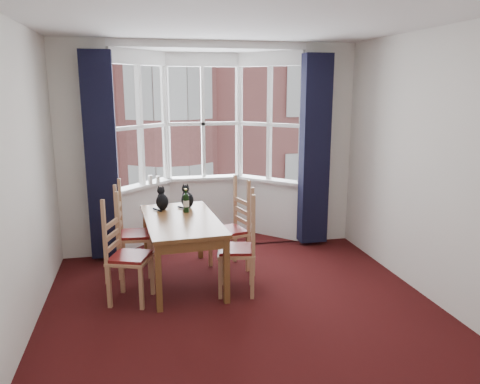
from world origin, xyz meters
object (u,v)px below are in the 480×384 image
object	(u,v)px
chair_left_near	(122,258)
chair_left_far	(128,236)
candle_short	(158,180)
dining_table	(181,226)
wine_bottle	(186,202)
chair_right_far	(235,231)
cat_left	(162,200)
chair_right_near	(245,251)
cat_right	(187,199)
candle_tall	(150,180)

from	to	relation	value
chair_left_near	chair_left_far	distance (m)	0.74
candle_short	dining_table	bearing A→B (deg)	-82.89
chair_left_near	wine_bottle	distance (m)	1.07
dining_table	chair_left_near	distance (m)	0.79
chair_right_far	wine_bottle	xyz separation A→B (m)	(-0.60, -0.01, 0.41)
cat_left	candle_short	xyz separation A→B (m)	(-0.00, 1.04, 0.06)
wine_bottle	candle_short	distance (m)	1.26
dining_table	chair_right_near	world-z (taller)	chair_right_near
chair_left_far	chair_right_far	world-z (taller)	same
chair_right_near	cat_right	xyz separation A→B (m)	(-0.52, 0.93, 0.39)
chair_left_near	wine_bottle	world-z (taller)	wine_bottle
cat_right	wine_bottle	bearing A→B (deg)	-99.49
cat_right	chair_left_near	bearing A→B (deg)	-132.22
chair_right_near	candle_tall	world-z (taller)	candle_tall
chair_right_near	chair_right_far	distance (m)	0.72
chair_left_near	cat_left	size ratio (longest dim) A/B	3.15
cat_right	wine_bottle	world-z (taller)	cat_right
dining_table	cat_right	world-z (taller)	cat_right
cat_right	candle_short	distance (m)	1.05
chair_right_near	wine_bottle	distance (m)	0.99
wine_bottle	candle_short	xyz separation A→B (m)	(-0.27, 1.23, 0.04)
chair_right_far	cat_left	xyz separation A→B (m)	(-0.87, 0.18, 0.39)
chair_left_far	candle_tall	size ratio (longest dim) A/B	7.33
chair_right_far	chair_right_near	bearing A→B (deg)	-93.69
chair_left_far	chair_right_far	bearing A→B (deg)	-3.63
chair_left_near	chair_left_far	xyz separation A→B (m)	(0.05, 0.74, 0.00)
chair_left_near	candle_tall	bearing A→B (deg)	78.70
chair_left_near	cat_right	size ratio (longest dim) A/B	3.11
wine_bottle	candle_tall	xyz separation A→B (m)	(-0.38, 1.20, 0.05)
chair_left_far	cat_right	xyz separation A→B (m)	(0.74, 0.12, 0.39)
dining_table	candle_tall	bearing A→B (deg)	101.39
chair_left_near	wine_bottle	xyz separation A→B (m)	(0.75, 0.65, 0.41)
cat_right	wine_bottle	xyz separation A→B (m)	(-0.04, -0.22, 0.01)
chair_left_near	cat_right	distance (m)	1.23
chair_left_near	candle_short	xyz separation A→B (m)	(0.48, 1.87, 0.45)
chair_right_near	cat_left	xyz separation A→B (m)	(-0.82, 0.90, 0.39)
candle_tall	candle_short	world-z (taller)	candle_tall
chair_right_far	wine_bottle	world-z (taller)	wine_bottle
chair_left_near	chair_right_near	xyz separation A→B (m)	(1.30, -0.06, 0.00)
candle_tall	candle_short	xyz separation A→B (m)	(0.11, 0.03, -0.01)
chair_left_near	cat_left	distance (m)	1.04
cat_left	candle_tall	distance (m)	1.01
chair_left_near	dining_table	bearing A→B (deg)	29.82
chair_right_near	chair_left_near	bearing A→B (deg)	177.24
cat_left	candle_short	distance (m)	1.04
chair_right_near	candle_tall	xyz separation A→B (m)	(-0.93, 1.90, 0.46)
cat_right	dining_table	bearing A→B (deg)	-104.13
wine_bottle	chair_left_near	bearing A→B (deg)	-139.21
chair_right_near	candle_short	distance (m)	2.15
chair_left_near	chair_left_far	size ratio (longest dim) A/B	1.00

